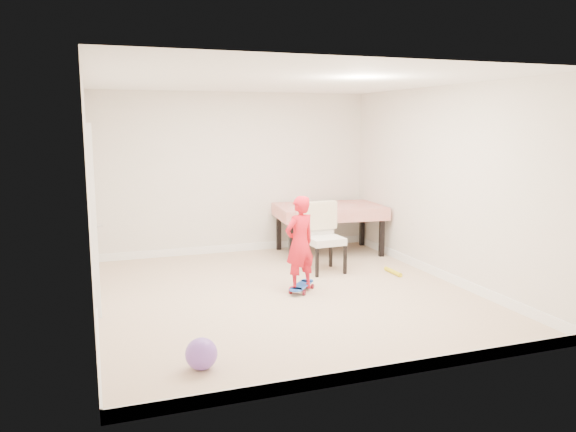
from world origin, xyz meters
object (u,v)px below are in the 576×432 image
object	(u,v)px
dining_table	(329,229)
balloon	(201,354)
dining_chair	(324,238)
child	(300,246)
skateboard	(302,288)

from	to	relation	value
dining_table	balloon	size ratio (longest dim) A/B	6.00
dining_chair	balloon	distance (m)	3.49
dining_table	dining_chair	world-z (taller)	dining_chair
dining_chair	child	xyz separation A→B (m)	(-0.67, -0.79, 0.10)
dining_chair	child	bearing A→B (deg)	-133.97
child	balloon	size ratio (longest dim) A/B	4.25
dining_table	dining_chair	bearing A→B (deg)	-111.14
dining_chair	skateboard	size ratio (longest dim) A/B	1.72
dining_table	skateboard	bearing A→B (deg)	-116.92
dining_chair	balloon	bearing A→B (deg)	-134.48
child	balloon	bearing A→B (deg)	30.53
dining_table	balloon	world-z (taller)	dining_table
skateboard	balloon	size ratio (longest dim) A/B	2.06
skateboard	balloon	world-z (taller)	balloon
child	skateboard	bearing A→B (deg)	-174.16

